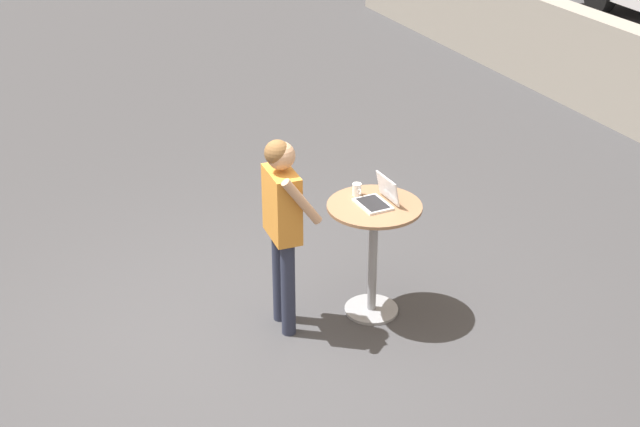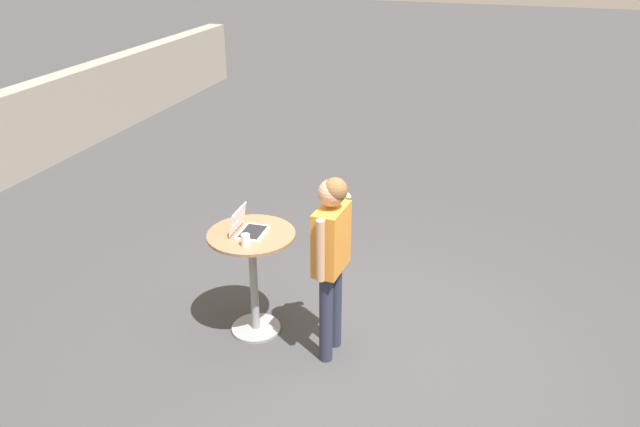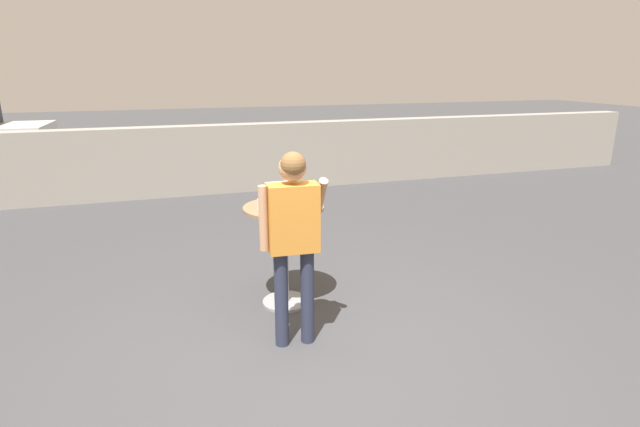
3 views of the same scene
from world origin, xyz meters
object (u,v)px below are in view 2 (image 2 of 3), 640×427
at_px(laptop, 247,228).
at_px(coffee_mug, 246,240).
at_px(standing_person, 331,248).
at_px(cafe_table, 253,265).

xyz_separation_m(laptop, coffee_mug, (-0.21, -0.08, 0.00)).
bearing_deg(laptop, standing_person, -97.29).
relative_size(cafe_table, laptop, 3.22).
xyz_separation_m(laptop, standing_person, (-0.10, -0.75, -0.02)).
bearing_deg(standing_person, laptop, 82.71).
relative_size(laptop, standing_person, 0.19).
distance_m(cafe_table, coffee_mug, 0.41).
bearing_deg(cafe_table, laptop, 92.71).
bearing_deg(coffee_mug, laptop, 20.53).
height_order(coffee_mug, standing_person, standing_person).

